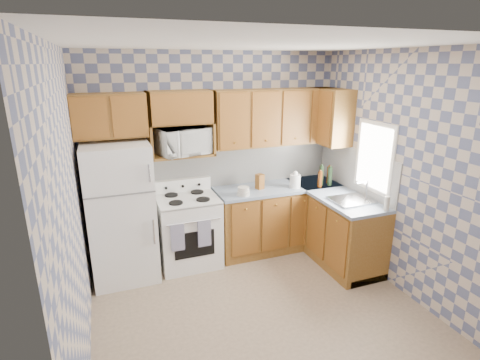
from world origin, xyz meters
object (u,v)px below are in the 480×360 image
(refrigerator, at_px, (121,213))
(electric_kettle, at_px, (295,181))
(microwave, at_px, (183,141))
(stove_body, at_px, (188,232))

(refrigerator, distance_m, electric_kettle, 2.28)
(microwave, bearing_deg, electric_kettle, -25.08)
(stove_body, relative_size, microwave, 1.49)
(stove_body, xyz_separation_m, electric_kettle, (1.47, -0.13, 0.56))
(refrigerator, relative_size, electric_kettle, 9.16)
(stove_body, bearing_deg, microwave, 84.06)
(stove_body, bearing_deg, refrigerator, -178.22)
(stove_body, height_order, microwave, microwave)
(refrigerator, relative_size, microwave, 2.78)
(stove_body, bearing_deg, electric_kettle, -4.89)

